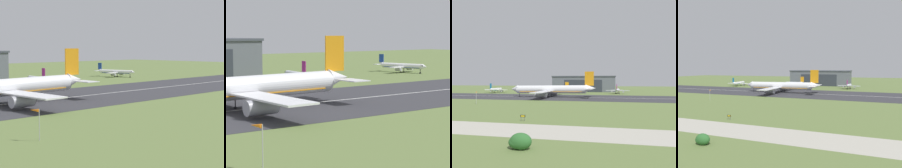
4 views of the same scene
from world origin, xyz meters
TOP-DOWN VIEW (x-y plane):
  - runway_strip at (0.00, 127.32)m, footprint 437.98×50.01m
  - runway_centreline at (0.00, 127.32)m, footprint 394.18×0.70m
  - airplane_landing at (-28.67, 126.67)m, footprint 58.39×53.87m
  - airplane_parked_west at (15.89, 173.57)m, footprint 19.36×16.94m
  - airplane_parked_centre at (80.86, 186.78)m, footprint 18.97×25.88m
  - windsock_pole at (-52.20, 78.94)m, footprint 1.20×2.03m

SIDE VIEW (x-z plane):
  - runway_strip at x=0.00m, z-range 0.00..0.06m
  - runway_centreline at x=0.00m, z-range 0.06..0.07m
  - airplane_parked_centre at x=80.86m, z-range -1.06..6.81m
  - airplane_parked_west at x=15.89m, z-range -1.10..6.97m
  - airplane_landing at x=-28.67m, z-range -3.42..13.42m
  - windsock_pole at x=-52.20m, z-range 2.29..8.28m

